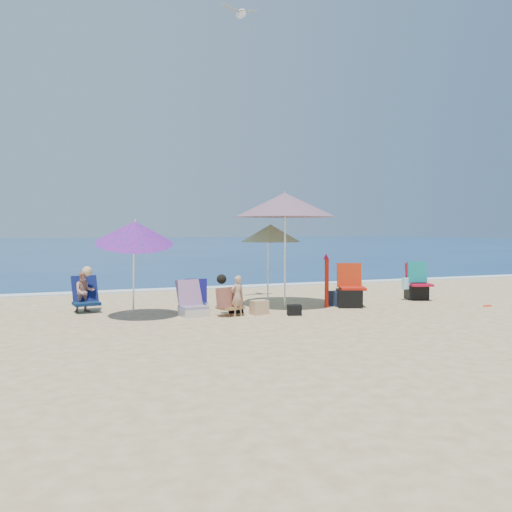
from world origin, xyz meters
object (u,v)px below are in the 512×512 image
object	(u,v)px
furled_umbrella	(327,278)
chair_rainbow	(192,307)
umbrella_blue	(135,232)
chair_navy	(197,303)
umbrella_turquoise	(285,205)
umbrella_striped	(271,233)
person_left	(85,291)
person_center	(233,296)
seagull	(241,13)
camp_chair_right	(416,286)
camp_chair_left	(350,294)

from	to	relation	value
furled_umbrella	chair_rainbow	bearing A→B (deg)	-178.25
umbrella_blue	chair_navy	xyz separation A→B (m)	(1.28, 0.51, -1.42)
umbrella_turquoise	umbrella_striped	xyz separation A→B (m)	(-0.08, 0.59, -0.60)
person_left	person_center	bearing A→B (deg)	-30.33
chair_navy	seagull	bearing A→B (deg)	25.74
camp_chair_right	umbrella_turquoise	bearing A→B (deg)	179.91
person_center	chair_navy	bearing A→B (deg)	119.71
camp_chair_left	person_center	size ratio (longest dim) A/B	1.17
person_left	camp_chair_left	bearing A→B (deg)	-13.16
camp_chair_right	seagull	bearing A→B (deg)	170.74
chair_navy	camp_chair_left	distance (m)	3.22
camp_chair_left	umbrella_striped	bearing A→B (deg)	142.82
chair_navy	person_center	world-z (taller)	person_center
umbrella_turquoise	umbrella_striped	distance (m)	0.84
umbrella_turquoise	umbrella_striped	bearing A→B (deg)	97.93
umbrella_turquoise	chair_rainbow	distance (m)	2.91
chair_rainbow	seagull	xyz separation A→B (m)	(1.36, 1.12, 6.03)
person_left	seagull	size ratio (longest dim) A/B	1.11
umbrella_striped	umbrella_blue	xyz separation A→B (m)	(-3.07, -0.99, 0.04)
umbrella_striped	seagull	distance (m)	4.70
umbrella_turquoise	camp_chair_right	world-z (taller)	umbrella_turquoise
camp_chair_left	seagull	distance (m)	6.37
furled_umbrella	person_left	size ratio (longest dim) A/B	1.25
camp_chair_left	seagull	size ratio (longest dim) A/B	1.13
chair_navy	camp_chair_left	xyz separation A→B (m)	(3.17, -0.57, 0.11)
chair_navy	person_left	world-z (taller)	person_left
camp_chair_right	seagull	xyz separation A→B (m)	(-4.07, 0.66, 5.88)
umbrella_turquoise	camp_chair_right	bearing A→B (deg)	-0.09
umbrella_turquoise	furled_umbrella	size ratio (longest dim) A/B	2.35
person_left	furled_umbrella	bearing A→B (deg)	-13.53
chair_navy	umbrella_striped	bearing A→B (deg)	14.93
furled_umbrella	umbrella_blue	bearing A→B (deg)	-179.60
person_left	umbrella_turquoise	bearing A→B (deg)	-11.03
chair_navy	camp_chair_right	world-z (taller)	camp_chair_right
chair_navy	seagull	xyz separation A→B (m)	(1.14, 0.55, 6.04)
furled_umbrella	chair_rainbow	distance (m)	2.93
umbrella_turquoise	furled_umbrella	xyz separation A→B (m)	(0.80, -0.37, -1.52)
furled_umbrella	chair_navy	world-z (taller)	furled_umbrella
umbrella_blue	furled_umbrella	distance (m)	4.06
furled_umbrella	chair_navy	distance (m)	2.75
furled_umbrella	person_left	xyz separation A→B (m)	(-4.78, 1.15, -0.21)
camp_chair_left	person_left	xyz separation A→B (m)	(-5.28, 1.23, 0.14)
chair_navy	chair_rainbow	bearing A→B (deg)	-111.58
umbrella_blue	furled_umbrella	world-z (taller)	umbrella_blue
chair_navy	chair_rainbow	size ratio (longest dim) A/B	1.09
chair_navy	camp_chair_right	bearing A→B (deg)	-1.26
umbrella_blue	person_center	bearing A→B (deg)	-10.95
furled_umbrella	seagull	bearing A→B (deg)	146.04
umbrella_blue	person_center	size ratio (longest dim) A/B	2.48
chair_rainbow	camp_chair_right	world-z (taller)	camp_chair_right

